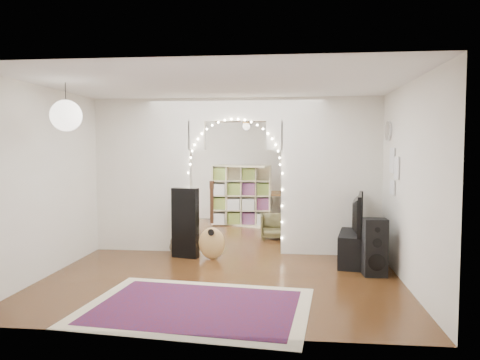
# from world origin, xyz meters

# --- Properties ---
(floor) EXTENTS (7.50, 7.50, 0.00)m
(floor) POSITION_xyz_m (0.00, 0.00, 0.00)
(floor) COLOR black
(floor) RESTS_ON ground
(ceiling) EXTENTS (5.00, 7.50, 0.02)m
(ceiling) POSITION_xyz_m (0.00, 0.00, 2.70)
(ceiling) COLOR white
(ceiling) RESTS_ON wall_back
(wall_back) EXTENTS (5.00, 0.02, 2.70)m
(wall_back) POSITION_xyz_m (0.00, 3.75, 1.35)
(wall_back) COLOR silver
(wall_back) RESTS_ON floor
(wall_front) EXTENTS (5.00, 0.02, 2.70)m
(wall_front) POSITION_xyz_m (0.00, -3.75, 1.35)
(wall_front) COLOR silver
(wall_front) RESTS_ON floor
(wall_left) EXTENTS (0.02, 7.50, 2.70)m
(wall_left) POSITION_xyz_m (-2.50, 0.00, 1.35)
(wall_left) COLOR silver
(wall_left) RESTS_ON floor
(wall_right) EXTENTS (0.02, 7.50, 2.70)m
(wall_right) POSITION_xyz_m (2.50, 0.00, 1.35)
(wall_right) COLOR silver
(wall_right) RESTS_ON floor
(divider_wall) EXTENTS (5.00, 0.20, 2.70)m
(divider_wall) POSITION_xyz_m (0.00, 0.00, 1.42)
(divider_wall) COLOR silver
(divider_wall) RESTS_ON floor
(fairy_lights) EXTENTS (1.64, 0.04, 1.60)m
(fairy_lights) POSITION_xyz_m (0.00, -0.13, 1.55)
(fairy_lights) COLOR #FFEABF
(fairy_lights) RESTS_ON divider_wall
(window) EXTENTS (0.04, 1.20, 1.40)m
(window) POSITION_xyz_m (-2.47, 1.80, 1.50)
(window) COLOR white
(window) RESTS_ON wall_left
(wall_clock) EXTENTS (0.03, 0.31, 0.31)m
(wall_clock) POSITION_xyz_m (2.48, -0.60, 2.10)
(wall_clock) COLOR white
(wall_clock) RESTS_ON wall_right
(picture_frames) EXTENTS (0.02, 0.50, 0.70)m
(picture_frames) POSITION_xyz_m (2.48, -1.00, 1.50)
(picture_frames) COLOR white
(picture_frames) RESTS_ON wall_right
(paper_lantern) EXTENTS (0.40, 0.40, 0.40)m
(paper_lantern) POSITION_xyz_m (-1.90, -2.40, 2.25)
(paper_lantern) COLOR white
(paper_lantern) RESTS_ON ceiling
(ceiling_fan) EXTENTS (1.10, 1.10, 0.30)m
(ceiling_fan) POSITION_xyz_m (0.00, 2.00, 2.40)
(ceiling_fan) COLOR #B9823D
(ceiling_fan) RESTS_ON ceiling
(area_rug) EXTENTS (2.76, 2.18, 0.02)m
(area_rug) POSITION_xyz_m (-0.11, -2.95, 0.01)
(area_rug) COLOR maroon
(area_rug) RESTS_ON floor
(guitar_case) EXTENTS (0.47, 0.25, 1.17)m
(guitar_case) POSITION_xyz_m (-0.78, -0.54, 0.58)
(guitar_case) COLOR black
(guitar_case) RESTS_ON floor
(acoustic_guitar) EXTENTS (0.47, 0.28, 1.10)m
(acoustic_guitar) POSITION_xyz_m (-0.32, -0.62, 0.48)
(acoustic_guitar) COLOR tan
(acoustic_guitar) RESTS_ON floor
(tabby_cat) EXTENTS (0.23, 0.50, 0.33)m
(tabby_cat) POSITION_xyz_m (-1.02, -0.27, 0.13)
(tabby_cat) COLOR brown
(tabby_cat) RESTS_ON floor
(floor_speaker) EXTENTS (0.34, 0.30, 0.83)m
(floor_speaker) POSITION_xyz_m (2.17, -1.36, 0.41)
(floor_speaker) COLOR black
(floor_speaker) RESTS_ON floor
(media_console) EXTENTS (0.56, 1.05, 0.50)m
(media_console) POSITION_xyz_m (1.94, -0.69, 0.25)
(media_console) COLOR black
(media_console) RESTS_ON floor
(tv) EXTENTS (0.32, 1.08, 0.62)m
(tv) POSITION_xyz_m (1.94, -0.69, 0.81)
(tv) COLOR black
(tv) RESTS_ON media_console
(bookcase) EXTENTS (1.41, 0.87, 1.43)m
(bookcase) POSITION_xyz_m (-0.19, 2.77, 0.71)
(bookcase) COLOR #C8BB91
(bookcase) RESTS_ON floor
(dining_table) EXTENTS (1.24, 0.86, 0.76)m
(dining_table) POSITION_xyz_m (0.28, 3.20, 0.68)
(dining_table) COLOR brown
(dining_table) RESTS_ON floor
(flower_vase) EXTENTS (0.19, 0.19, 0.19)m
(flower_vase) POSITION_xyz_m (0.28, 3.20, 0.85)
(flower_vase) COLOR silver
(flower_vase) RESTS_ON dining_table
(dining_chair_left) EXTENTS (0.57, 0.59, 0.50)m
(dining_chair_left) POSITION_xyz_m (0.63, 1.24, 0.25)
(dining_chair_left) COLOR brown
(dining_chair_left) RESTS_ON floor
(dining_chair_right) EXTENTS (0.66, 0.67, 0.46)m
(dining_chair_right) POSITION_xyz_m (1.27, 2.53, 0.23)
(dining_chair_right) COLOR brown
(dining_chair_right) RESTS_ON floor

